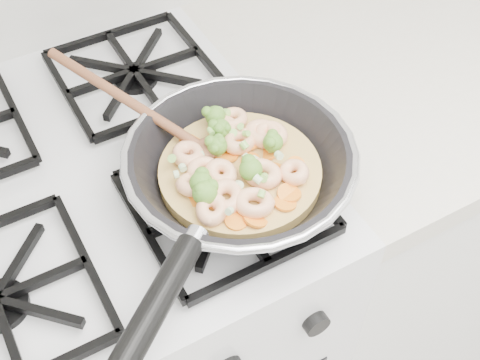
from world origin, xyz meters
TOP-DOWN VIEW (x-y plane):
  - stove at (0.00, 1.70)m, footprint 0.60×0.60m
  - counter_right at (0.80, 1.70)m, footprint 1.00×0.60m
  - skillet at (0.17, 1.56)m, footprint 0.41×0.48m

SIDE VIEW (x-z plane):
  - counter_right at x=0.80m, z-range 0.00..0.90m
  - stove at x=0.00m, z-range 0.00..0.92m
  - skillet at x=0.17m, z-range 0.91..1.01m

